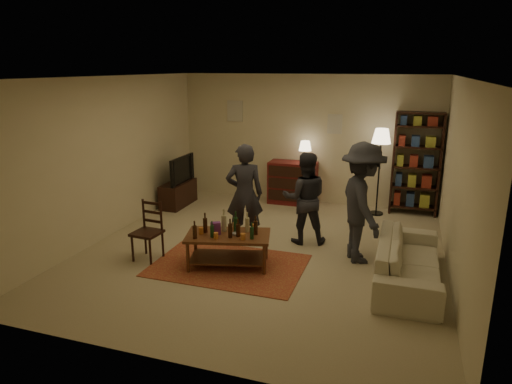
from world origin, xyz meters
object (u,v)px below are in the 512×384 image
at_px(dresser, 293,182).
at_px(dining_chair, 149,229).
at_px(tv_stand, 178,188).
at_px(floor_lamp, 381,142).
at_px(person_by_sofa, 362,203).
at_px(coffee_table, 228,239).
at_px(bookshelf, 416,163).
at_px(person_right, 305,198).
at_px(person_left, 245,194).
at_px(sofa, 409,261).

bearing_deg(dresser, dining_chair, -111.25).
bearing_deg(tv_stand, floor_lamp, 10.00).
height_order(dresser, person_by_sofa, person_by_sofa).
bearing_deg(floor_lamp, tv_stand, -170.00).
relative_size(coffee_table, floor_lamp, 0.78).
relative_size(tv_stand, person_by_sofa, 0.58).
bearing_deg(bookshelf, person_right, -128.04).
xyz_separation_m(floor_lamp, person_right, (-1.04, -1.92, -0.68)).
relative_size(coffee_table, bookshelf, 0.66).
height_order(person_left, person_right, person_left).
xyz_separation_m(bookshelf, person_by_sofa, (-0.76, -2.65, -0.13)).
relative_size(dining_chair, dresser, 0.67).
distance_m(coffee_table, person_right, 1.57).
bearing_deg(coffee_table, bookshelf, 53.60).
bearing_deg(coffee_table, person_left, 95.35).
relative_size(dining_chair, bookshelf, 0.45).
bearing_deg(person_by_sofa, coffee_table, 91.08).
height_order(sofa, person_left, person_left).
xyz_separation_m(person_right, person_by_sofa, (0.96, -0.46, 0.14)).
xyz_separation_m(dresser, person_by_sofa, (1.68, -2.58, 0.43)).
distance_m(dining_chair, person_by_sofa, 3.22).
xyz_separation_m(dining_chair, tv_stand, (-0.88, 2.61, -0.09)).
bearing_deg(tv_stand, person_right, -22.21).
bearing_deg(floor_lamp, person_right, -118.51).
relative_size(bookshelf, person_right, 1.32).
relative_size(dresser, bookshelf, 0.67).
distance_m(floor_lamp, sofa, 3.19).
xyz_separation_m(tv_stand, dresser, (2.25, 0.91, 0.09)).
xyz_separation_m(tv_stand, person_left, (2.04, -1.53, 0.45)).
distance_m(coffee_table, floor_lamp, 3.86).
xyz_separation_m(floor_lamp, sofa, (0.63, -2.91, -1.14)).
bearing_deg(person_by_sofa, sofa, -150.08).
height_order(sofa, person_by_sofa, person_by_sofa).
bearing_deg(bookshelf, person_left, -136.63).
xyz_separation_m(dresser, floor_lamp, (1.77, -0.20, 0.97)).
bearing_deg(coffee_table, person_by_sofa, 24.57).
bearing_deg(coffee_table, floor_lamp, 59.46).
bearing_deg(coffee_table, dining_chair, -174.82).
bearing_deg(floor_lamp, sofa, -77.84).
height_order(coffee_table, tv_stand, tv_stand).
relative_size(floor_lamp, person_by_sofa, 0.94).
xyz_separation_m(coffee_table, dining_chair, (-1.24, -0.11, 0.05)).
relative_size(bookshelf, person_left, 1.21).
height_order(bookshelf, person_left, bookshelf).
bearing_deg(dining_chair, bookshelf, 48.05).
relative_size(coffee_table, sofa, 0.64).
height_order(dining_chair, sofa, dining_chair).
xyz_separation_m(tv_stand, person_right, (2.97, -1.21, 0.38)).
distance_m(dining_chair, floor_lamp, 4.67).
bearing_deg(dresser, sofa, -52.46).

